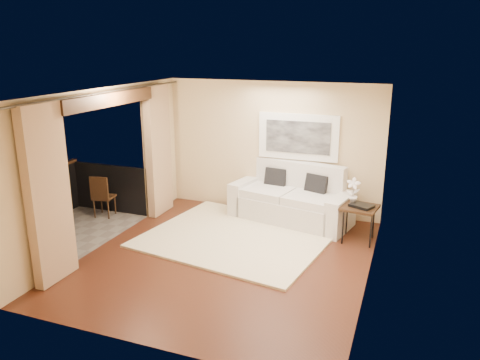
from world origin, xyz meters
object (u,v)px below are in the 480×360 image
at_px(side_table, 360,209).
at_px(bistro_table, 31,196).
at_px(balcony_chair_near, 45,213).
at_px(orchid, 353,191).
at_px(ice_bucket, 26,185).
at_px(balcony_chair_far, 102,194).
at_px(sofa, 292,201).

bearing_deg(side_table, bistro_table, -161.86).
xyz_separation_m(side_table, balcony_chair_near, (-5.04, -2.12, 0.02)).
distance_m(orchid, ice_bucket, 5.92).
xyz_separation_m(balcony_chair_near, ice_bucket, (-0.71, 0.36, 0.33)).
distance_m(bistro_table, balcony_chair_far, 1.38).
relative_size(sofa, side_table, 3.68).
xyz_separation_m(sofa, ice_bucket, (-4.39, -2.37, 0.54)).
xyz_separation_m(balcony_chair_far, balcony_chair_near, (-0.04, -1.51, 0.11)).
bearing_deg(ice_bucket, orchid, 18.44).
bearing_deg(orchid, bistro_table, -160.37).
height_order(balcony_chair_near, ice_bucket, balcony_chair_near).
bearing_deg(ice_bucket, balcony_chair_far, 56.66).
relative_size(bistro_table, ice_bucket, 4.20).
bearing_deg(balcony_chair_near, balcony_chair_far, 107.01).
height_order(side_table, bistro_table, bistro_table).
bearing_deg(balcony_chair_near, sofa, 55.27).
relative_size(side_table, bistro_table, 0.81).
bearing_deg(orchid, side_table, -37.50).
bearing_deg(bistro_table, orchid, 19.63).
bearing_deg(sofa, side_table, -12.19).
relative_size(side_table, balcony_chair_near, 0.65).
relative_size(orchid, balcony_chair_far, 0.54).
relative_size(balcony_chair_near, ice_bucket, 5.24).
xyz_separation_m(orchid, ice_bucket, (-5.61, -1.87, 0.05)).
height_order(sofa, balcony_chair_far, sofa).
height_order(bistro_table, balcony_chair_near, balcony_chair_near).
height_order(side_table, ice_bucket, ice_bucket).
xyz_separation_m(bistro_table, balcony_chair_near, (0.55, -0.29, -0.15)).
bearing_deg(balcony_chair_far, bistro_table, 54.83).
xyz_separation_m(bistro_table, balcony_chair_far, (0.60, 1.22, -0.26)).
height_order(orchid, ice_bucket, orchid).
bearing_deg(balcony_chair_near, bistro_table, 171.12).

